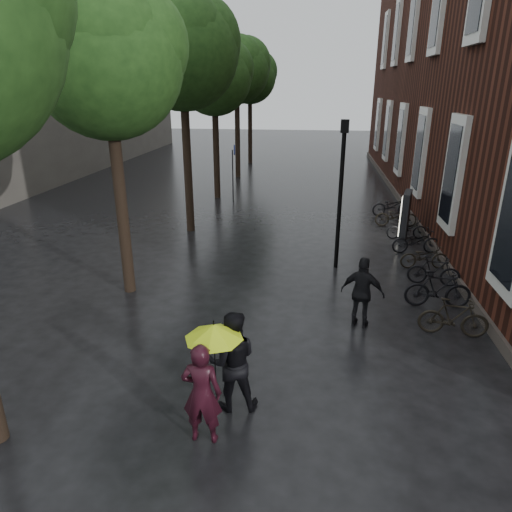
% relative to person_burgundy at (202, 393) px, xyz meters
% --- Properties ---
extents(street_trees, '(4.33, 34.03, 8.91)m').
position_rel_person_burgundy_xyz_m(street_trees, '(-3.44, 14.47, 5.43)').
color(street_trees, black).
rests_on(street_trees, ground).
extents(person_burgundy, '(0.67, 0.45, 1.83)m').
position_rel_person_burgundy_xyz_m(person_burgundy, '(0.00, 0.00, 0.00)').
color(person_burgundy, black).
rests_on(person_burgundy, ground).
extents(person_black, '(1.06, 0.89, 1.93)m').
position_rel_person_burgundy_xyz_m(person_black, '(0.34, 0.90, 0.05)').
color(person_black, black).
rests_on(person_black, ground).
extents(lime_umbrella, '(1.00, 1.00, 1.48)m').
position_rel_person_burgundy_xyz_m(lime_umbrella, '(0.12, 0.52, 0.86)').
color(lime_umbrella, black).
rests_on(lime_umbrella, ground).
extents(pedestrian_walking, '(1.14, 0.73, 1.81)m').
position_rel_person_burgundy_xyz_m(pedestrian_walking, '(2.93, 4.29, -0.01)').
color(pedestrian_walking, black).
rests_on(pedestrian_walking, ground).
extents(parked_bicycles, '(2.01, 11.63, 1.04)m').
position_rel_person_burgundy_xyz_m(parked_bicycles, '(5.19, 9.79, -0.46)').
color(parked_bicycles, black).
rests_on(parked_bicycles, ground).
extents(ad_lightbox, '(0.28, 1.22, 1.85)m').
position_rel_person_burgundy_xyz_m(ad_lightbox, '(5.16, 11.59, 0.01)').
color(ad_lightbox, black).
rests_on(ad_lightbox, ground).
extents(lamp_post, '(0.24, 0.24, 4.68)m').
position_rel_person_burgundy_xyz_m(lamp_post, '(2.46, 8.20, 1.93)').
color(lamp_post, black).
rests_on(lamp_post, ground).
extents(cycle_sign, '(0.15, 0.52, 2.86)m').
position_rel_person_burgundy_xyz_m(cycle_sign, '(-2.49, 16.94, 0.98)').
color(cycle_sign, '#262628').
rests_on(cycle_sign, ground).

